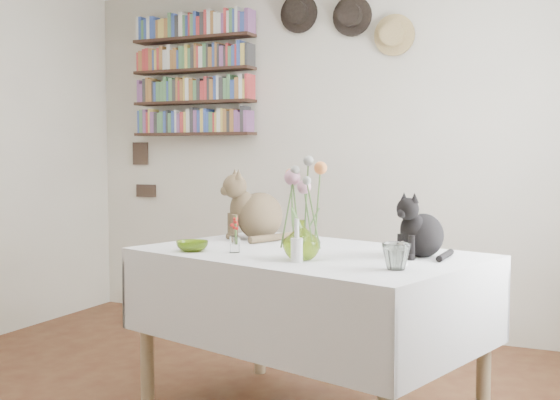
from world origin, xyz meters
The scene contains 14 objects.
room centered at (0.00, 0.00, 1.25)m, with size 4.08×4.58×2.58m.
dining_table centered at (0.53, 0.50, 0.61)m, with size 1.72×1.35×0.81m.
tabby_cat centered at (0.12, 0.83, 1.00)m, with size 0.25×0.32×0.38m, color brown, non-canonical shape.
black_cat centered at (1.05, 0.57, 0.95)m, with size 0.19×0.25×0.29m, color black, non-canonical shape.
flower_vase centered at (0.59, 0.27, 0.89)m, with size 0.16×0.16×0.17m, color #A9CC3A.
green_bowl centered at (0.04, 0.29, 0.83)m, with size 0.15×0.15×0.05m, color #A9CC3A.
drinking_glass centered at (1.03, 0.18, 0.86)m, with size 0.11×0.11×0.11m, color white.
candlestick centered at (0.60, 0.19, 0.87)m, with size 0.05×0.05×0.18m.
berry_jar centered at (0.24, 0.33, 0.89)m, with size 0.05×0.05×0.19m.
porcelain_figurine centered at (1.02, 0.30, 0.85)m, with size 0.05×0.05×0.10m.
flower_bouquet centered at (0.59, 0.28, 1.15)m, with size 0.17×0.13×0.39m.
bookshelf_unit centered at (-1.10, 2.16, 1.84)m, with size 1.00×0.16×0.91m.
wall_hats centered at (0.12, 2.19, 2.17)m, with size 0.98×0.09×0.48m.
wall_art_plaques centered at (-1.63, 2.23, 1.12)m, with size 0.21×0.02×0.44m.
Camera 1 is at (1.75, -2.46, 1.27)m, focal length 45.00 mm.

